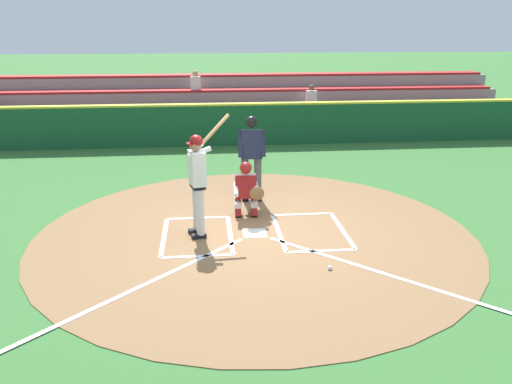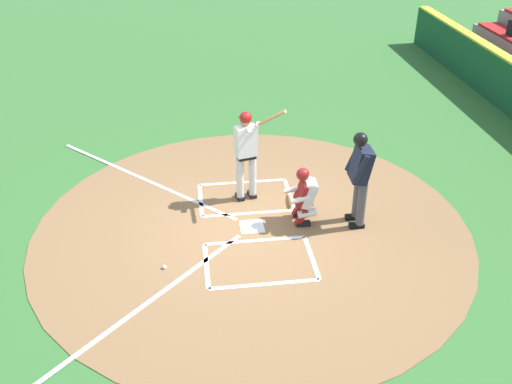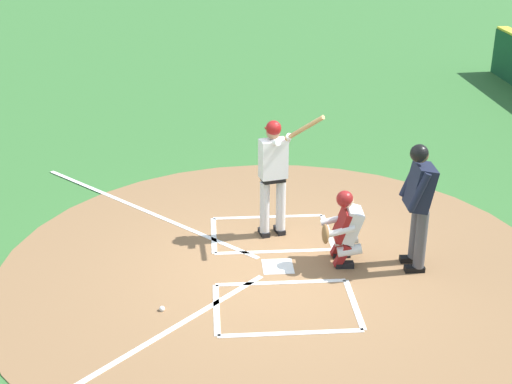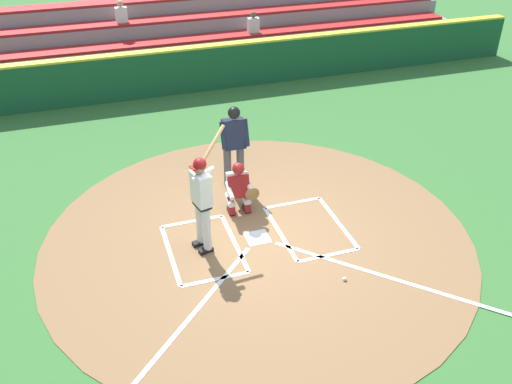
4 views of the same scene
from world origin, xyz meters
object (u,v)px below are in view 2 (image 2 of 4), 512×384
at_px(plate_umpire, 360,173).
at_px(baseball, 164,267).
at_px(batter, 247,150).
at_px(catcher, 303,195).

bearing_deg(plate_umpire, baseball, 104.38).
bearing_deg(baseball, batter, -38.72).
bearing_deg(batter, plate_umpire, -120.78).
bearing_deg(catcher, plate_umpire, -101.06).
bearing_deg(catcher, batter, 44.47).
bearing_deg(catcher, baseball, 113.21).
bearing_deg(plate_umpire, catcher, 78.94).
relative_size(catcher, baseball, 15.27).
xyz_separation_m(batter, plate_umpire, (-1.13, -1.90, -0.02)).
distance_m(catcher, plate_umpire, 1.11).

